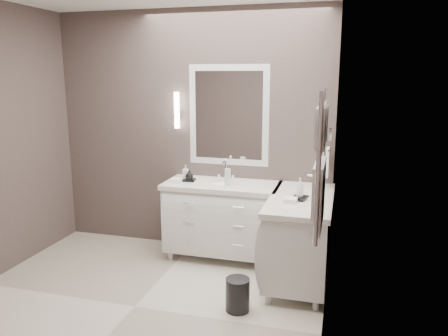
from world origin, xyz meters
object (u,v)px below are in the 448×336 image
(towel_ladder, at_px, (320,171))
(vanity_back, at_px, (222,215))
(vanity_right, at_px, (300,233))
(waste_bin, at_px, (238,295))

(towel_ladder, bearing_deg, vanity_back, 124.10)
(vanity_back, height_order, vanity_right, same)
(vanity_right, relative_size, towel_ladder, 1.38)
(vanity_right, relative_size, waste_bin, 4.27)
(vanity_right, distance_m, waste_bin, 0.91)
(vanity_right, bearing_deg, waste_bin, -121.68)
(vanity_back, bearing_deg, waste_bin, -67.51)
(vanity_back, bearing_deg, vanity_right, -20.38)
(vanity_right, xyz_separation_m, towel_ladder, (0.23, -1.30, 0.91))
(vanity_right, height_order, towel_ladder, towel_ladder)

